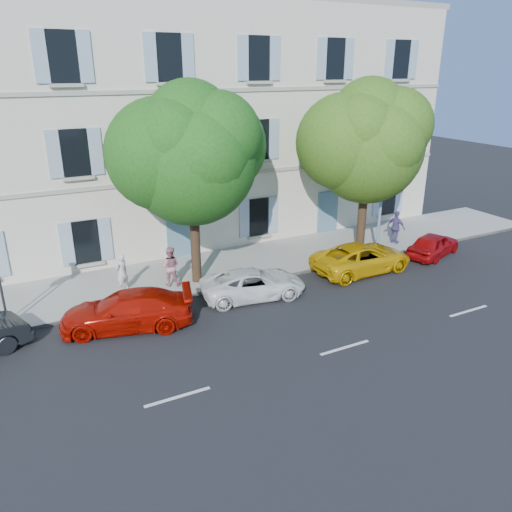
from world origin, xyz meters
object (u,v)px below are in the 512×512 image
tree_left (192,161)px  pedestrian_a (122,273)px  pedestrian_b (170,266)px  tree_right (367,148)px  car_white_coupe (253,284)px  car_yellow_supercar (362,258)px  pedestrian_c (396,227)px  car_red_hatchback (434,244)px  street_lamp (386,171)px  car_red_coupe (127,310)px

tree_left → pedestrian_a: tree_left is taller
pedestrian_b → tree_right: bearing=-156.7°
car_white_coupe → pedestrian_b: pedestrian_b is taller
pedestrian_a → car_yellow_supercar: bearing=136.3°
tree_left → pedestrian_c: 12.10m
car_red_hatchback → pedestrian_b: 13.29m
street_lamp → pedestrian_c: bearing=24.5°
pedestrian_c → street_lamp: bearing=97.7°
car_white_coupe → street_lamp: bearing=-71.0°
car_red_coupe → car_red_hatchback: car_red_coupe is taller
tree_right → car_red_coupe: bearing=-169.7°
car_red_coupe → pedestrian_a: size_ratio=2.92×
car_red_coupe → pedestrian_b: size_ratio=2.73×
car_white_coupe → car_yellow_supercar: 5.77m
pedestrian_a → pedestrian_b: bearing=139.2°
tree_left → pedestrian_c: size_ratio=4.68×
car_red_coupe → car_red_hatchback: size_ratio=1.33×
car_white_coupe → pedestrian_c: size_ratio=2.47×
pedestrian_a → car_red_hatchback: bearing=140.4°
car_yellow_supercar → pedestrian_c: 4.40m
car_red_hatchback → pedestrian_a: 15.29m
car_yellow_supercar → street_lamp: street_lamp is taller
tree_right → street_lamp: (0.71, -0.63, -1.07)m
car_red_hatchback → car_white_coupe: bearing=71.5°
pedestrian_a → pedestrian_b: size_ratio=0.94×
pedestrian_a → car_red_coupe: bearing=49.9°
car_red_hatchback → street_lamp: street_lamp is taller
tree_right → car_red_hatchback: bearing=-30.9°
car_red_coupe → car_white_coupe: car_red_coupe is taller
car_white_coupe → car_red_hatchback: bearing=-80.3°
car_red_hatchback → street_lamp: bearing=43.4°
car_yellow_supercar → tree_left: bearing=72.6°
car_yellow_supercar → car_red_hatchback: car_yellow_supercar is taller
tree_left → pedestrian_b: size_ratio=4.72×
street_lamp → pedestrian_b: (-10.63, 0.99, -3.31)m
car_white_coupe → pedestrian_c: (9.64, 2.24, 0.43)m
car_yellow_supercar → pedestrian_c: (3.87, 2.06, 0.35)m
car_yellow_supercar → car_red_hatchback: 4.54m
car_red_hatchback → pedestrian_b: bearing=60.9°
car_red_coupe → car_yellow_supercar: 11.08m
tree_right → pedestrian_a: size_ratio=5.02×
tree_right → pedestrian_c: bearing=4.2°
car_red_hatchback → tree_right: size_ratio=0.44×
tree_left → pedestrian_b: tree_left is taller
car_yellow_supercar → pedestrian_a: (-10.52, 2.61, 0.29)m
pedestrian_b → street_lamp: bearing=-160.0°
car_yellow_supercar → car_red_hatchback: bearing=-91.4°
car_yellow_supercar → pedestrian_a: pedestrian_a is taller
car_white_coupe → car_red_hatchback: 10.31m
car_red_coupe → tree_left: 6.54m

